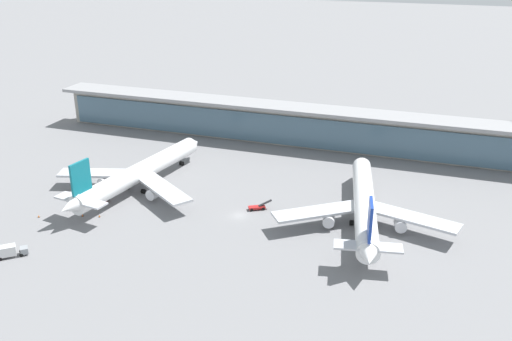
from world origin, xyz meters
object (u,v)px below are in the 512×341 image
object	(u,v)px
airliner_centre_stand	(364,205)
safety_cone_bravo	(39,216)
safety_cone_alpha	(99,216)
service_truck_under_wing_red	(106,199)
service_truck_near_nose_grey	(9,251)
safety_cone_charlie	(83,215)
airliner_left_stand	(137,173)
service_truck_mid_apron_red	(258,207)

from	to	relation	value
airliner_centre_stand	safety_cone_bravo	world-z (taller)	airliner_centre_stand
safety_cone_alpha	service_truck_under_wing_red	bearing A→B (deg)	112.65
service_truck_under_wing_red	service_truck_near_nose_grey	bearing A→B (deg)	-97.42
safety_cone_alpha	safety_cone_charlie	size ratio (longest dim) A/B	1.00
airliner_centre_stand	safety_cone_charlie	size ratio (longest dim) A/B	92.06
service_truck_under_wing_red	safety_cone_bravo	bearing A→B (deg)	-128.99
service_truck_under_wing_red	airliner_left_stand	bearing A→B (deg)	66.06
airliner_centre_stand	service_truck_mid_apron_red	distance (m)	30.53
service_truck_under_wing_red	airliner_centre_stand	bearing A→B (deg)	8.59
service_truck_near_nose_grey	safety_cone_charlie	bearing A→B (deg)	81.40
safety_cone_bravo	service_truck_near_nose_grey	bearing A→B (deg)	-69.14
service_truck_mid_apron_red	airliner_left_stand	bearing A→B (deg)	178.21
airliner_centre_stand	service_truck_under_wing_red	size ratio (longest dim) A/B	19.93
airliner_left_stand	airliner_centre_stand	distance (m)	69.73
airliner_centre_stand	safety_cone_bravo	bearing A→B (deg)	-163.15
airliner_centre_stand	service_truck_mid_apron_red	xyz separation A→B (m)	(-30.14, -1.62, -4.62)
safety_cone_charlie	service_truck_under_wing_red	bearing A→B (deg)	85.37
safety_cone_bravo	safety_cone_charlie	size ratio (longest dim) A/B	1.00
service_truck_mid_apron_red	safety_cone_charlie	xyz separation A→B (m)	(-45.27, -20.09, -0.49)
airliner_left_stand	service_truck_near_nose_grey	bearing A→B (deg)	-101.57
safety_cone_alpha	safety_cone_bravo	bearing A→B (deg)	-160.48
safety_cone_alpha	safety_cone_charlie	distance (m)	4.86
safety_cone_bravo	safety_cone_charlie	bearing A→B (deg)	21.93
service_truck_mid_apron_red	safety_cone_alpha	xyz separation A→B (m)	(-40.54, -18.95, -0.49)
airliner_centre_stand	safety_cone_charlie	world-z (taller)	airliner_centre_stand
safety_cone_alpha	safety_cone_bravo	size ratio (longest dim) A/B	1.00
airliner_left_stand	safety_cone_charlie	size ratio (longest dim) A/B	92.30
service_truck_near_nose_grey	airliner_centre_stand	bearing A→B (deg)	30.27
service_truck_under_wing_red	safety_cone_charlie	world-z (taller)	service_truck_under_wing_red
airliner_centre_stand	safety_cone_bravo	distance (m)	90.72
service_truck_near_nose_grey	service_truck_under_wing_red	size ratio (longest dim) A/B	2.17
safety_cone_alpha	service_truck_near_nose_grey	bearing A→B (deg)	-108.23
airliner_centre_stand	safety_cone_bravo	size ratio (longest dim) A/B	92.06
service_truck_near_nose_grey	service_truck_under_wing_red	bearing A→B (deg)	82.58
airliner_centre_stand	service_truck_mid_apron_red	world-z (taller)	airliner_centre_stand
airliner_left_stand	service_truck_near_nose_grey	distance (m)	46.88
service_truck_near_nose_grey	airliner_left_stand	bearing A→B (deg)	78.43
airliner_left_stand	service_truck_mid_apron_red	world-z (taller)	airliner_left_stand
airliner_centre_stand	safety_cone_charlie	distance (m)	78.63
airliner_left_stand	safety_cone_alpha	bearing A→B (deg)	-92.68
airliner_left_stand	service_truck_near_nose_grey	size ratio (longest dim) A/B	9.21
service_truck_mid_apron_red	safety_cone_bravo	world-z (taller)	service_truck_mid_apron_red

